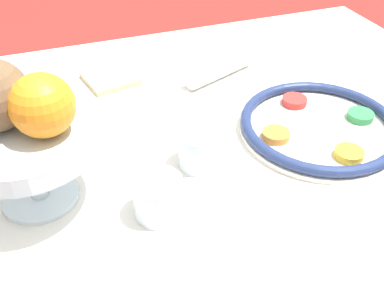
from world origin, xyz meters
The scene contains 8 objects.
dining_table centered at (0.00, 0.00, 0.35)m, with size 1.24×0.91×0.70m.
seder_plate centered at (-0.18, 0.09, 0.72)m, with size 0.30×0.30×0.03m.
fruit_stand centered at (0.34, 0.09, 0.81)m, with size 0.22×0.22×0.13m.
orange_fruit centered at (0.30, 0.11, 0.88)m, with size 0.09×0.09×0.09m.
bread_plate centered at (0.16, -0.23, 0.71)m, with size 0.18×0.18×0.02m.
napkin_roll centered at (-0.08, -0.17, 0.72)m, with size 0.18×0.10×0.04m.
cup_near centered at (0.17, 0.19, 0.73)m, with size 0.07×0.07×0.07m.
cup_far centered at (0.07, 0.10, 0.73)m, with size 0.07×0.07×0.07m.
Camera 1 is at (0.29, 0.66, 1.20)m, focal length 42.00 mm.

